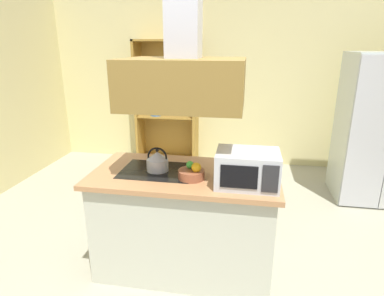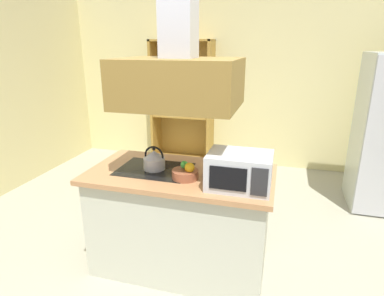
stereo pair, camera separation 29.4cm
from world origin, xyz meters
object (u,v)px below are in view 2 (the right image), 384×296
(dish_cabinet, at_px, (183,110))
(cutting_board, at_px, (241,167))
(kettle, at_px, (154,160))
(microwave, at_px, (239,171))
(fruit_bowl, at_px, (186,173))

(dish_cabinet, distance_m, cutting_board, 2.73)
(kettle, xyz_separation_m, microwave, (0.73, -0.16, 0.04))
(dish_cabinet, bearing_deg, kettle, -77.65)
(dish_cabinet, bearing_deg, microwave, -64.92)
(kettle, height_order, fruit_bowl, kettle)
(dish_cabinet, height_order, cutting_board, dish_cabinet)
(cutting_board, xyz_separation_m, microwave, (0.03, -0.39, 0.12))
(cutting_board, distance_m, microwave, 0.41)
(microwave, bearing_deg, cutting_board, 95.02)
(dish_cabinet, distance_m, microwave, 3.09)
(kettle, xyz_separation_m, cutting_board, (0.70, 0.23, -0.08))
(dish_cabinet, height_order, microwave, dish_cabinet)
(microwave, relative_size, fruit_bowl, 2.21)
(fruit_bowl, bearing_deg, microwave, -6.04)
(microwave, xyz_separation_m, fruit_bowl, (-0.42, 0.04, -0.08))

